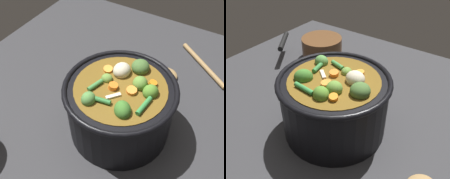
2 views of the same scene
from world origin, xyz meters
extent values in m
plane|color=#2D2D30|center=(0.00, 0.00, 0.00)|extent=(1.10, 1.10, 0.00)
cylinder|color=black|center=(0.00, 0.00, 0.07)|extent=(0.25, 0.25, 0.15)
torus|color=black|center=(0.00, 0.00, 0.15)|extent=(0.27, 0.27, 0.01)
cylinder|color=brown|center=(0.00, 0.00, 0.08)|extent=(0.21, 0.21, 0.14)
ellipsoid|color=olive|center=(-0.04, -0.03, 0.16)|extent=(0.04, 0.04, 0.03)
ellipsoid|color=#3C7429|center=(-0.04, 0.06, 0.15)|extent=(0.06, 0.06, 0.04)
ellipsoid|color=#518940|center=(0.04, 0.07, 0.15)|extent=(0.03, 0.04, 0.03)
ellipsoid|color=#43672F|center=(-0.01, -0.08, 0.16)|extent=(0.06, 0.06, 0.03)
ellipsoid|color=#52852A|center=(-0.07, -0.02, 0.16)|extent=(0.05, 0.05, 0.03)
ellipsoid|color=olive|center=(0.04, -0.01, 0.15)|extent=(0.03, 0.03, 0.02)
cylinder|color=orange|center=(-0.06, -0.04, 0.15)|extent=(0.03, 0.03, 0.02)
cylinder|color=orange|center=(0.05, -0.03, 0.15)|extent=(0.03, 0.03, 0.01)
cylinder|color=orange|center=(0.01, 0.01, 0.15)|extent=(0.03, 0.03, 0.02)
cylinder|color=orange|center=(-0.03, 0.00, 0.15)|extent=(0.03, 0.03, 0.02)
ellipsoid|color=beige|center=(0.02, -0.04, 0.16)|extent=(0.04, 0.05, 0.04)
cylinder|color=#31803A|center=(-0.07, 0.03, 0.16)|extent=(0.02, 0.05, 0.01)
cylinder|color=#3E813D|center=(0.05, 0.03, 0.16)|extent=(0.02, 0.04, 0.01)
cylinder|color=#327636|center=(0.01, 0.06, 0.16)|extent=(0.04, 0.02, 0.01)
cube|color=beige|center=(0.00, 0.03, 0.15)|extent=(0.03, 0.03, 0.01)
ellipsoid|color=olive|center=(-0.04, -0.25, 0.01)|extent=(0.08, 0.08, 0.02)
cylinder|color=olive|center=(-0.12, -0.35, 0.01)|extent=(0.18, 0.15, 0.01)
camera|label=1|loc=(-0.20, 0.38, 0.60)|focal=44.46mm
camera|label=2|loc=(-0.37, -0.28, 0.46)|focal=40.08mm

